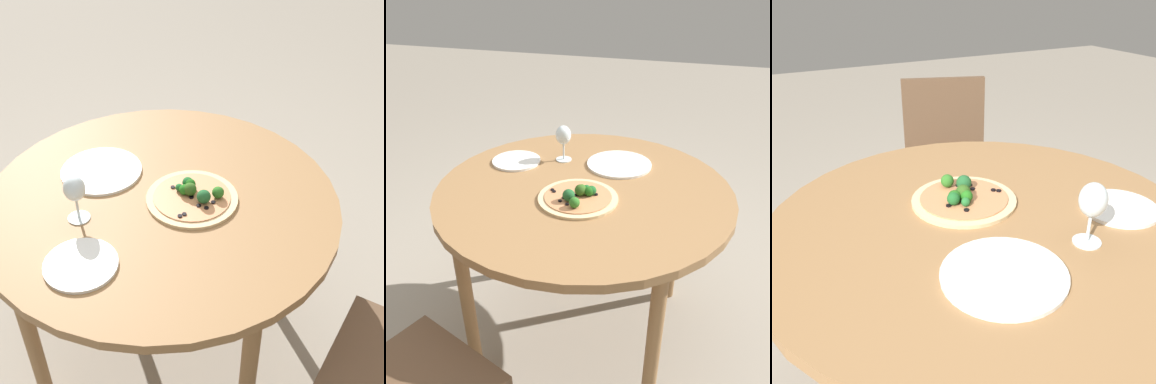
{
  "view_description": "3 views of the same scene",
  "coord_description": "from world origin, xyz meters",
  "views": [
    {
      "loc": [
        -0.38,
        1.26,
        1.78
      ],
      "look_at": [
        -0.1,
        -0.01,
        0.77
      ],
      "focal_mm": 50.0,
      "sensor_mm": 36.0,
      "label": 1
    },
    {
      "loc": [
        -1.37,
        -0.41,
        1.49
      ],
      "look_at": [
        -0.1,
        -0.01,
        0.77
      ],
      "focal_mm": 40.0,
      "sensor_mm": 36.0,
      "label": 2
    },
    {
      "loc": [
        0.82,
        -0.49,
        1.3
      ],
      "look_at": [
        -0.1,
        -0.01,
        0.77
      ],
      "focal_mm": 40.0,
      "sensor_mm": 36.0,
      "label": 3
    }
  ],
  "objects": [
    {
      "name": "ground_plane",
      "position": [
        0.0,
        0.0,
        0.0
      ],
      "size": [
        12.0,
        12.0,
        0.0
      ],
      "primitive_type": "plane",
      "color": "gray"
    },
    {
      "name": "dining_table",
      "position": [
        0.0,
        0.0,
        0.67
      ],
      "size": [
        1.12,
        1.12,
        0.74
      ],
      "color": "olive",
      "rests_on": "ground_plane"
    },
    {
      "name": "pizza",
      "position": [
        -0.1,
        -0.01,
        0.75
      ],
      "size": [
        0.29,
        0.29,
        0.06
      ],
      "color": "#DBBC89",
      "rests_on": "dining_table"
    },
    {
      "name": "wine_glass",
      "position": [
        0.21,
        0.15,
        0.84
      ],
      "size": [
        0.07,
        0.07,
        0.15
      ],
      "color": "silver",
      "rests_on": "dining_table"
    },
    {
      "name": "plate_near",
      "position": [
        0.13,
        0.34,
        0.74
      ],
      "size": [
        0.2,
        0.2,
        0.01
      ],
      "color": "white",
      "rests_on": "dining_table"
    },
    {
      "name": "plate_far",
      "position": [
        0.23,
        -0.09,
        0.74
      ],
      "size": [
        0.27,
        0.27,
        0.01
      ],
      "color": "white",
      "rests_on": "dining_table"
    }
  ]
}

